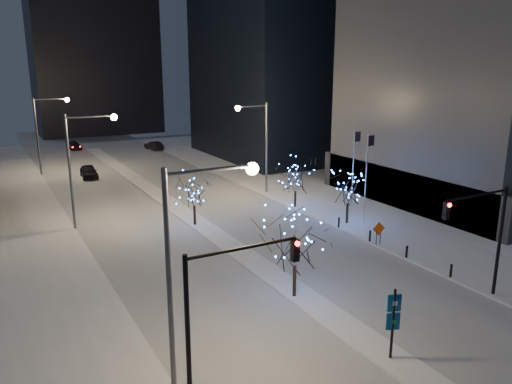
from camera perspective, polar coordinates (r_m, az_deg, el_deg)
ground at (r=27.17m, az=13.47°, el=-17.00°), size 160.00×160.00×0.00m
road at (r=56.01m, az=-11.21°, el=-0.33°), size 20.00×130.00×0.02m
median at (r=51.40m, az=-9.48°, el=-1.50°), size 2.00×80.00×0.15m
east_sidewalk at (r=50.18m, az=10.92°, el=-1.96°), size 10.00×90.00×0.15m
west_sidewalk at (r=39.37m, az=-24.01°, el=-7.60°), size 8.00×90.00×0.15m
midrise_block at (r=61.06m, az=27.19°, el=13.82°), size 30.00×22.00×30.00m
plinth at (r=62.22m, az=25.83°, el=1.84°), size 30.00×24.00×4.00m
horizon_block at (r=111.23m, az=-18.23°, el=17.33°), size 24.00×14.00×42.00m
street_lamp_w_near at (r=21.46m, az=-7.37°, el=-6.13°), size 4.40×0.56×10.00m
street_lamp_w_mid at (r=44.99m, az=-19.30°, el=4.01°), size 4.40×0.56×10.00m
street_lamp_w_far at (r=69.55m, az=-22.97°, el=7.09°), size 4.40×0.56×10.00m
street_lamp_east at (r=54.16m, az=0.38°, el=6.40°), size 3.90×0.56×10.00m
traffic_signal_west at (r=20.64m, az=-3.78°, el=-12.17°), size 5.26×0.43×7.00m
traffic_signal_east at (r=32.12m, az=24.70°, el=-3.65°), size 5.26×0.43×7.00m
flagpoles at (r=45.99m, az=11.81°, el=2.57°), size 1.35×2.60×8.00m
bollards at (r=39.90m, az=14.80°, el=-5.70°), size 0.16×12.16×0.90m
car_near at (r=66.59m, az=-18.56°, el=2.23°), size 2.21×4.86×1.62m
car_mid at (r=85.96m, az=-11.60°, el=5.22°), size 2.24×4.53×1.43m
car_far at (r=89.95m, az=-20.05°, el=4.99°), size 2.02×4.47×1.27m
holiday_tree_median_near at (r=30.07m, az=4.51°, el=-5.64°), size 5.57×5.57×5.47m
holiday_tree_median_far at (r=43.96m, az=-7.11°, el=0.05°), size 3.87×3.87×4.59m
holiday_tree_plaza_near at (r=44.82m, az=10.50°, el=0.28°), size 3.75×3.75×4.64m
holiday_tree_plaza_far at (r=49.39m, az=4.55°, el=1.85°), size 5.32×5.32×5.05m
wayfinding_sign at (r=25.29m, az=15.41°, el=-13.65°), size 0.65×0.32×3.76m
construction_sign at (r=40.53m, az=13.85°, el=-4.33°), size 1.11×0.20×1.85m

